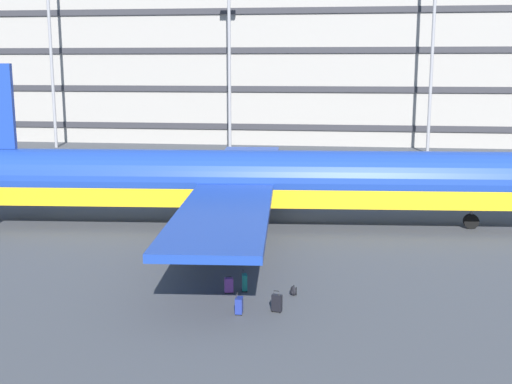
{
  "coord_description": "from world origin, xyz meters",
  "views": [
    {
      "loc": [
        2.38,
        -40.01,
        9.69
      ],
      "look_at": [
        -1.98,
        -5.75,
        3.0
      ],
      "focal_mm": 46.05,
      "sensor_mm": 36.0,
      "label": 1
    }
  ],
  "objects_px": {
    "suitcase_scuffed": "(245,282)",
    "backpack_laid_flat": "(293,291)",
    "suitcase_orange": "(239,305)",
    "suitcase_upright": "(277,303)",
    "airliner": "(247,181)",
    "suitcase_navy": "(229,285)"
  },
  "relations": [
    {
      "from": "airliner",
      "to": "suitcase_upright",
      "type": "relative_size",
      "value": 43.77
    },
    {
      "from": "airliner",
      "to": "suitcase_scuffed",
      "type": "height_order",
      "value": "airliner"
    },
    {
      "from": "suitcase_navy",
      "to": "backpack_laid_flat",
      "type": "bearing_deg",
      "value": 0.44
    },
    {
      "from": "suitcase_navy",
      "to": "suitcase_upright",
      "type": "relative_size",
      "value": 0.83
    },
    {
      "from": "suitcase_orange",
      "to": "suitcase_upright",
      "type": "height_order",
      "value": "suitcase_upright"
    },
    {
      "from": "suitcase_scuffed",
      "to": "backpack_laid_flat",
      "type": "relative_size",
      "value": 2.07
    },
    {
      "from": "airliner",
      "to": "suitcase_scuffed",
      "type": "bearing_deg",
      "value": -82.57
    },
    {
      "from": "suitcase_orange",
      "to": "backpack_laid_flat",
      "type": "height_order",
      "value": "suitcase_orange"
    },
    {
      "from": "suitcase_upright",
      "to": "suitcase_scuffed",
      "type": "bearing_deg",
      "value": 125.39
    },
    {
      "from": "suitcase_scuffed",
      "to": "backpack_laid_flat",
      "type": "height_order",
      "value": "suitcase_scuffed"
    },
    {
      "from": "suitcase_upright",
      "to": "backpack_laid_flat",
      "type": "height_order",
      "value": "suitcase_upright"
    },
    {
      "from": "airliner",
      "to": "suitcase_upright",
      "type": "height_order",
      "value": "airliner"
    },
    {
      "from": "suitcase_scuffed",
      "to": "backpack_laid_flat",
      "type": "distance_m",
      "value": 2.17
    },
    {
      "from": "suitcase_navy",
      "to": "backpack_laid_flat",
      "type": "height_order",
      "value": "suitcase_navy"
    },
    {
      "from": "suitcase_navy",
      "to": "suitcase_orange",
      "type": "xyz_separation_m",
      "value": [
        0.81,
        -2.35,
        0.0
      ]
    },
    {
      "from": "suitcase_scuffed",
      "to": "suitcase_orange",
      "type": "bearing_deg",
      "value": -86.38
    },
    {
      "from": "suitcase_orange",
      "to": "airliner",
      "type": "bearing_deg",
      "value": 96.72
    },
    {
      "from": "suitcase_navy",
      "to": "suitcase_scuffed",
      "type": "distance_m",
      "value": 0.72
    },
    {
      "from": "suitcase_navy",
      "to": "suitcase_orange",
      "type": "bearing_deg",
      "value": -71.0
    },
    {
      "from": "airliner",
      "to": "suitcase_orange",
      "type": "height_order",
      "value": "airliner"
    },
    {
      "from": "suitcase_upright",
      "to": "suitcase_orange",
      "type": "bearing_deg",
      "value": -165.77
    },
    {
      "from": "suitcase_navy",
      "to": "suitcase_upright",
      "type": "bearing_deg",
      "value": -41.01
    }
  ]
}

